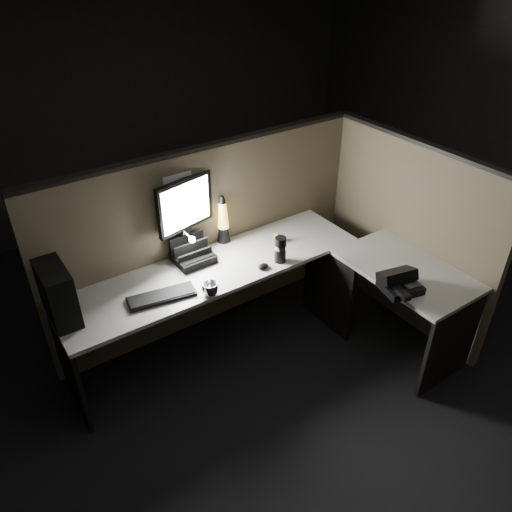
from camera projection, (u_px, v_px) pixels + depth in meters
floor at (277, 380)px, 3.69m from camera, size 6.00×6.00×0.00m
room_shell at (284, 179)px, 2.80m from camera, size 6.00×6.00×6.00m
partition_back at (209, 240)px, 3.92m from camera, size 2.66×0.06×1.50m
partition_right at (406, 235)px, 3.97m from camera, size 0.06×1.66×1.50m
desk at (278, 292)px, 3.63m from camera, size 2.60×1.60×0.73m
pc_tower at (57, 294)px, 3.06m from camera, size 0.16×0.36×0.37m
monitor at (186, 211)px, 3.58m from camera, size 0.48×0.21×0.62m
keyboard at (162, 296)px, 3.33m from camera, size 0.47×0.23×0.02m
mouse at (263, 266)px, 3.61m from camera, size 0.09×0.07×0.03m
clip_lamp at (188, 245)px, 3.62m from camera, size 0.05×0.19×0.24m
organizer at (192, 255)px, 3.69m from camera, size 0.28×0.25×0.21m
lava_lamp at (223, 223)px, 3.85m from camera, size 0.10×0.10×0.39m
travel_mug at (280, 250)px, 3.65m from camera, size 0.09×0.09×0.20m
steel_mug at (210, 289)px, 3.34m from camera, size 0.14×0.14×0.09m
figurine at (277, 237)px, 3.90m from camera, size 0.06×0.06×0.06m
pinned_paper at (179, 195)px, 3.52m from camera, size 0.22×0.00×0.31m
desk_phone at (399, 282)px, 3.38m from camera, size 0.29×0.30×0.15m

